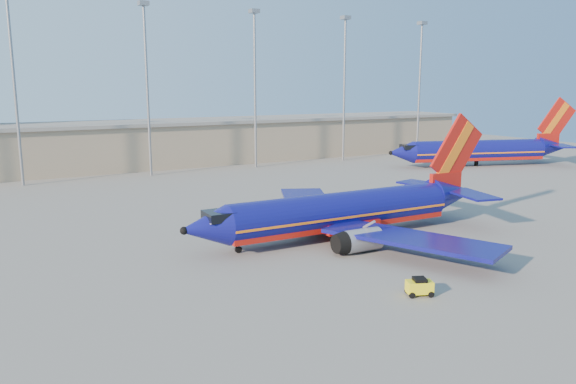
% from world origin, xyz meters
% --- Properties ---
extents(ground, '(220.00, 220.00, 0.00)m').
position_xyz_m(ground, '(0.00, 0.00, 0.00)').
color(ground, slate).
rests_on(ground, ground).
extents(terminal_building, '(122.00, 16.00, 8.50)m').
position_xyz_m(terminal_building, '(10.00, 58.00, 4.32)').
color(terminal_building, gray).
rests_on(terminal_building, ground).
extents(light_mast_row, '(101.60, 1.60, 28.65)m').
position_xyz_m(light_mast_row, '(5.00, 46.00, 17.55)').
color(light_mast_row, gray).
rests_on(light_mast_row, ground).
extents(aircraft_main, '(35.89, 34.56, 12.16)m').
position_xyz_m(aircraft_main, '(1.25, -2.95, 2.60)').
color(aircraft_main, navy).
rests_on(aircraft_main, ground).
extents(aircraft_second, '(37.12, 19.43, 12.98)m').
position_xyz_m(aircraft_second, '(53.39, 26.29, 2.98)').
color(aircraft_second, navy).
rests_on(aircraft_second, ground).
extents(baggage_tug, '(2.18, 1.78, 1.36)m').
position_xyz_m(baggage_tug, '(-3.72, -19.06, 0.71)').
color(baggage_tug, yellow).
rests_on(baggage_tug, ground).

